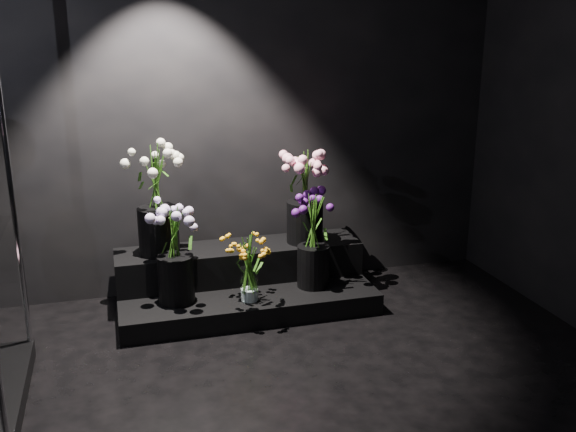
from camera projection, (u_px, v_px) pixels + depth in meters
name	position (u px, v px, depth m)	size (l,w,h in m)	color
wall_back	(229.00, 99.00, 4.50)	(4.00, 4.00, 0.00)	black
display_riser	(243.00, 281.00, 4.54)	(1.74, 0.77, 0.39)	black
bouquet_orange_bells	(249.00, 265.00, 4.18)	(0.31, 0.31, 0.47)	white
bouquet_lilac	(174.00, 247.00, 4.12)	(0.47, 0.47, 0.64)	black
bouquet_purple	(314.00, 235.00, 4.38)	(0.39, 0.39, 0.65)	black
bouquet_cream_roses	(156.00, 194.00, 4.30)	(0.44, 0.44, 0.75)	black
bouquet_pink_roses	(305.00, 191.00, 4.55)	(0.45, 0.45, 0.67)	black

